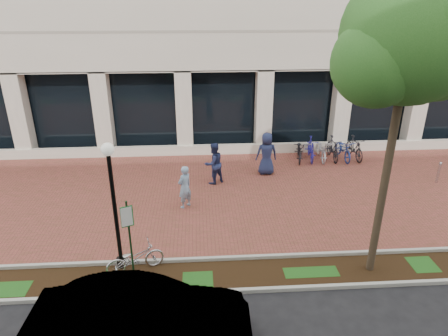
{
  "coord_description": "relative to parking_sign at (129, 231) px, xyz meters",
  "views": [
    {
      "loc": [
        -1.31,
        -14.64,
        7.48
      ],
      "look_at": [
        -0.39,
        -0.8,
        1.49
      ],
      "focal_mm": 32.0,
      "sensor_mm": 36.0,
      "label": 1
    }
  ],
  "objects": [
    {
      "name": "sedan_near_curb",
      "position": [
        0.59,
        -2.6,
        -0.78
      ],
      "size": [
        4.96,
        1.86,
        1.62
      ],
      "primitive_type": "imported",
      "rotation": [
        0.0,
        0.0,
        1.54
      ],
      "color": "#AFAFB4",
      "rests_on": "ground"
    },
    {
      "name": "bollard",
      "position": [
        12.25,
        5.6,
        -1.09
      ],
      "size": [
        0.12,
        0.12,
        0.97
      ],
      "color": "#B5B5B9",
      "rests_on": "ground"
    },
    {
      "name": "pedestrian_mid",
      "position": [
        2.57,
        6.25,
        -0.68
      ],
      "size": [
        1.12,
        1.06,
        1.83
      ],
      "primitive_type": "imported",
      "rotation": [
        0.0,
        0.0,
        3.72
      ],
      "color": "navy",
      "rests_on": "ground"
    },
    {
      "name": "ground",
      "position": [
        3.27,
        5.19,
        -1.59
      ],
      "size": [
        120.0,
        120.0,
        0.0
      ],
      "primitive_type": "plane",
      "color": "black",
      "rests_on": "ground"
    },
    {
      "name": "brick_plaza",
      "position": [
        3.27,
        5.19,
        -1.58
      ],
      "size": [
        40.0,
        9.0,
        0.01
      ],
      "primitive_type": "cube",
      "color": "brown",
      "rests_on": "ground"
    },
    {
      "name": "parking_sign",
      "position": [
        0.0,
        0.0,
        0.0
      ],
      "size": [
        0.34,
        0.07,
        2.51
      ],
      "rotation": [
        0.0,
        0.0,
        0.39
      ],
      "color": "#153A1C",
      "rests_on": "ground"
    },
    {
      "name": "bike_rack_cluster",
      "position": [
        8.26,
        8.61,
        -1.06
      ],
      "size": [
        3.59,
        2.02,
        1.13
      ],
      "rotation": [
        0.0,
        0.0,
        -0.09
      ],
      "color": "black",
      "rests_on": "ground"
    },
    {
      "name": "pedestrian_left",
      "position": [
        1.38,
        4.16,
        -0.74
      ],
      "size": [
        0.73,
        0.72,
        1.7
      ],
      "primitive_type": "imported",
      "rotation": [
        0.0,
        0.0,
        3.92
      ],
      "color": "#80A1BF",
      "rests_on": "ground"
    },
    {
      "name": "curb_plaza_side",
      "position": [
        3.27,
        0.69,
        -1.53
      ],
      "size": [
        40.0,
        0.12,
        0.12
      ],
      "primitive_type": "cube",
      "color": "#A0A198",
      "rests_on": "ground"
    },
    {
      "name": "pedestrian_right",
      "position": [
        4.99,
        7.08,
        -0.61
      ],
      "size": [
        0.98,
        0.66,
        1.95
      ],
      "primitive_type": "imported",
      "rotation": [
        0.0,
        0.0,
        3.18
      ],
      "color": "#1D2548",
      "rests_on": "ground"
    },
    {
      "name": "planting_strip",
      "position": [
        3.27,
        -0.06,
        -1.58
      ],
      "size": [
        40.0,
        1.5,
        0.01
      ],
      "primitive_type": "cube",
      "color": "black",
      "rests_on": "ground"
    },
    {
      "name": "lamppost",
      "position": [
        -0.45,
        0.59,
        0.65
      ],
      "size": [
        0.36,
        0.36,
        3.94
      ],
      "color": "black",
      "rests_on": "ground"
    },
    {
      "name": "curb_street_side",
      "position": [
        3.27,
        -0.81,
        -1.53
      ],
      "size": [
        40.0,
        0.12,
        0.12
      ],
      "primitive_type": "cube",
      "color": "#A0A198",
      "rests_on": "ground"
    },
    {
      "name": "locked_bicycle",
      "position": [
        0.02,
        0.34,
        -1.14
      ],
      "size": [
        1.82,
        1.19,
        0.9
      ],
      "primitive_type": "imported",
      "rotation": [
        0.0,
        0.0,
        1.95
      ],
      "color": "#B3B3B7",
      "rests_on": "ground"
    },
    {
      "name": "street_tree",
      "position": [
        7.0,
        0.0,
        4.84
      ],
      "size": [
        3.94,
        3.28,
        8.29
      ],
      "color": "#413625",
      "rests_on": "ground"
    }
  ]
}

